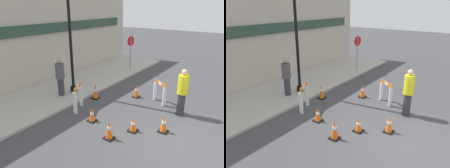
# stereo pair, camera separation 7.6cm
# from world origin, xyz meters

# --- Properties ---
(ground_plane) EXTENTS (60.00, 60.00, 0.00)m
(ground_plane) POSITION_xyz_m (0.00, 0.00, 0.00)
(ground_plane) COLOR #424244
(sidewalk_slab) EXTENTS (18.00, 3.25, 0.10)m
(sidewalk_slab) POSITION_xyz_m (0.00, 6.13, 0.05)
(sidewalk_slab) COLOR #ADA89E
(sidewalk_slab) RESTS_ON ground_plane
(storefront_facade) EXTENTS (18.00, 0.22, 5.50)m
(storefront_facade) POSITION_xyz_m (0.00, 7.82, 2.75)
(storefront_facade) COLOR #BCB29E
(storefront_facade) RESTS_ON ground_plane
(streetlamp_post) EXTENTS (0.44, 0.44, 6.15)m
(streetlamp_post) POSITION_xyz_m (1.09, 5.42, 4.00)
(streetlamp_post) COLOR black
(streetlamp_post) RESTS_ON sidewalk_slab
(stop_sign) EXTENTS (0.60, 0.11, 2.10)m
(stop_sign) POSITION_xyz_m (5.61, 5.03, 1.52)
(stop_sign) COLOR gray
(stop_sign) RESTS_ON sidewalk_slab
(barricade_0) EXTENTS (0.77, 0.45, 1.03)m
(barricade_0) POSITION_xyz_m (-0.02, 4.06, 0.55)
(barricade_0) COLOR white
(barricade_0) RESTS_ON ground_plane
(barricade_1) EXTENTS (0.50, 0.70, 0.95)m
(barricade_1) POSITION_xyz_m (2.42, 1.70, 0.50)
(barricade_1) COLOR white
(barricade_1) RESTS_ON ground_plane
(traffic_cone_0) EXTENTS (0.30, 0.30, 0.52)m
(traffic_cone_0) POSITION_xyz_m (-0.42, 3.01, 0.25)
(traffic_cone_0) COLOR black
(traffic_cone_0) RESTS_ON ground_plane
(traffic_cone_1) EXTENTS (0.30, 0.30, 0.48)m
(traffic_cone_1) POSITION_xyz_m (-0.16, 1.48, 0.23)
(traffic_cone_1) COLOR black
(traffic_cone_1) RESTS_ON ground_plane
(traffic_cone_2) EXTENTS (0.30, 0.30, 0.66)m
(traffic_cone_2) POSITION_xyz_m (-0.96, 1.87, 0.32)
(traffic_cone_2) COLOR black
(traffic_cone_2) RESTS_ON ground_plane
(traffic_cone_3) EXTENTS (0.30, 0.30, 0.60)m
(traffic_cone_3) POSITION_xyz_m (0.38, 0.65, 0.29)
(traffic_cone_3) COLOR black
(traffic_cone_3) RESTS_ON ground_plane
(traffic_cone_4) EXTENTS (0.30, 0.30, 0.61)m
(traffic_cone_4) POSITION_xyz_m (2.38, 2.78, 0.29)
(traffic_cone_4) COLOR black
(traffic_cone_4) RESTS_ON ground_plane
(traffic_cone_5) EXTENTS (0.30, 0.30, 0.70)m
(traffic_cone_5) POSITION_xyz_m (1.21, 4.19, 0.34)
(traffic_cone_5) COLOR black
(traffic_cone_5) RESTS_ON ground_plane
(person_worker) EXTENTS (0.51, 0.51, 1.78)m
(person_worker) POSITION_xyz_m (1.91, 0.61, 0.95)
(person_worker) COLOR #33333D
(person_worker) RESTS_ON ground_plane
(person_pedestrian) EXTENTS (0.46, 0.46, 1.66)m
(person_pedestrian) POSITION_xyz_m (0.44, 5.54, 0.99)
(person_pedestrian) COLOR #33333D
(person_pedestrian) RESTS_ON sidewalk_slab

